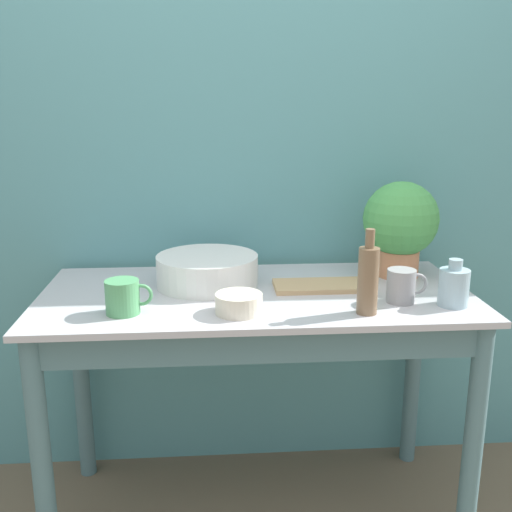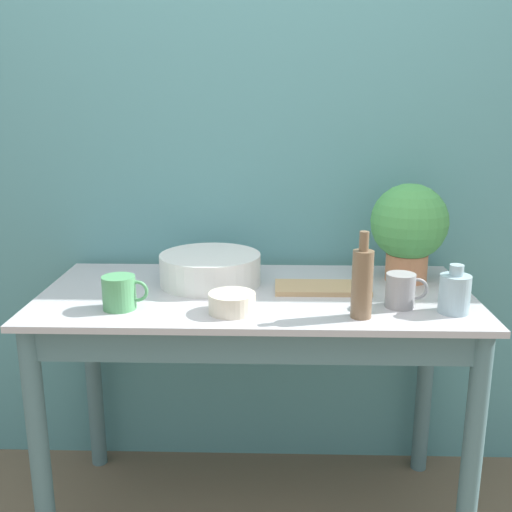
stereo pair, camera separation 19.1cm
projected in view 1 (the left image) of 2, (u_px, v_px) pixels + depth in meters
name	position (u px, v px, depth m)	size (l,w,h in m)	color
wall_back	(248.00, 163.00, 2.21)	(6.00, 0.05, 2.40)	teal
counter_table	(257.00, 341.00, 1.95)	(1.39, 0.66, 0.83)	slate
potted_plant	(401.00, 223.00, 2.07)	(0.26, 0.26, 0.33)	tan
bowl_wash_large	(207.00, 270.00, 2.00)	(0.34, 0.34, 0.10)	silver
bottle_tall	(368.00, 279.00, 1.72)	(0.06, 0.06, 0.25)	brown
bottle_short	(454.00, 286.00, 1.80)	(0.09, 0.09, 0.14)	#93B2BC
mug_green	(123.00, 297.00, 1.73)	(0.14, 0.10, 0.10)	#4C935B
mug_grey	(402.00, 286.00, 1.83)	(0.13, 0.09, 0.10)	gray
bowl_small_cream	(239.00, 303.00, 1.74)	(0.14, 0.14, 0.06)	beige
tray_board	(321.00, 286.00, 1.98)	(0.31, 0.14, 0.02)	tan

